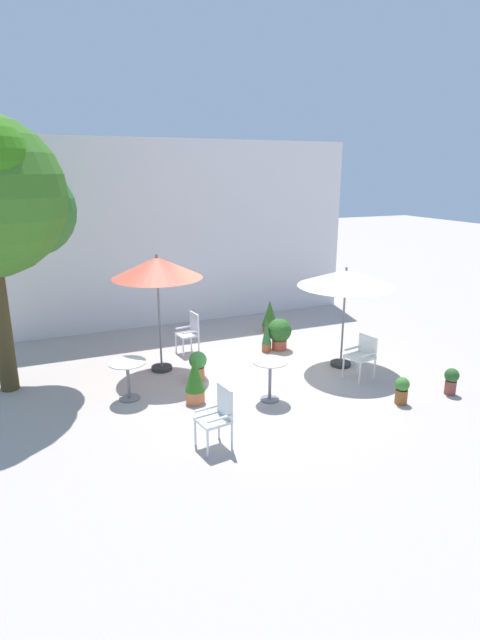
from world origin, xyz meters
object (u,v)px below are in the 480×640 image
object	(u,v)px
cafe_table_1	(128,373)
potted_plant_2	(402,390)
patio_umbrella_1	(346,279)
potted_plant_1	(451,380)
potted_plant_5	(270,316)
patio_umbrella_0	(157,269)
potted_plant_3	(267,335)
patio_chair_0	(362,354)
patio_chair_2	(190,330)
potted_plant_6	(280,332)
cafe_table_0	(270,373)
patio_chair_1	(218,414)
potted_plant_0	(198,364)
potted_plant_4	(195,380)

from	to	relation	value
cafe_table_1	potted_plant_2	bearing A→B (deg)	-25.30
patio_umbrella_1	cafe_table_1	xyz separation A→B (m)	(-4.58, 0.14, -1.41)
potted_plant_1	potted_plant_5	distance (m)	5.03
patio_umbrella_0	potted_plant_3	size ratio (longest dim) A/B	3.04
cafe_table_1	patio_chair_0	xyz separation A→B (m)	(4.56, -0.89, 0.02)
patio_chair_2	potted_plant_6	world-z (taller)	patio_chair_2
patio_umbrella_1	potted_plant_2	bearing A→B (deg)	-91.49
patio_umbrella_0	potted_plant_6	xyz separation A→B (m)	(2.90, 0.14, -1.77)
patio_umbrella_0	cafe_table_0	distance (m)	3.14
potted_plant_1	potted_plant_5	size ratio (longest dim) A/B	0.61
patio_umbrella_0	patio_chair_1	size ratio (longest dim) A/B	2.58
potted_plant_1	potted_plant_6	world-z (taller)	potted_plant_6
potted_plant_0	potted_plant_5	distance (m)	3.58
patio_chair_0	potted_plant_5	world-z (taller)	patio_chair_0
patio_chair_0	potted_plant_1	world-z (taller)	patio_chair_0
potted_plant_3	potted_plant_5	xyz separation A→B (m)	(0.74, 1.33, 0.04)
patio_umbrella_1	potted_plant_4	bearing A→B (deg)	-172.07
cafe_table_1	potted_plant_5	xyz separation A→B (m)	(4.21, 2.63, -0.07)
patio_umbrella_0	patio_chair_0	distance (m)	4.50
cafe_table_1	patio_chair_2	xyz separation A→B (m)	(1.82, 1.94, 0.02)
potted_plant_0	potted_plant_2	world-z (taller)	potted_plant_0
potted_plant_0	potted_plant_1	size ratio (longest dim) A/B	1.17
patio_umbrella_0	cafe_table_1	size ratio (longest dim) A/B	3.36
potted_plant_0	potted_plant_3	xyz separation A→B (m)	(2.01, 0.95, 0.06)
potted_plant_3	potted_plant_6	xyz separation A→B (m)	(0.34, 0.01, 0.02)
patio_chair_0	potted_plant_5	distance (m)	3.53
patio_umbrella_1	cafe_table_1	distance (m)	4.79
patio_umbrella_1	potted_plant_2	xyz separation A→B (m)	(-0.05, -2.00, -1.65)
patio_chair_0	potted_plant_6	distance (m)	2.32
patio_chair_0	potted_plant_0	size ratio (longest dim) A/B	1.45
patio_umbrella_1	patio_chair_1	xyz separation A→B (m)	(-3.64, -2.06, -1.38)
potted_plant_3	potted_plant_4	world-z (taller)	potted_plant_4
patio_umbrella_1	cafe_table_0	xyz separation A→B (m)	(-2.19, -0.93, -1.40)
patio_umbrella_0	cafe_table_1	world-z (taller)	patio_umbrella_0
patio_chair_2	potted_plant_1	distance (m)	5.64
patio_chair_2	cafe_table_1	bearing A→B (deg)	-133.11
patio_umbrella_1	patio_chair_0	distance (m)	1.58
patio_chair_2	potted_plant_4	size ratio (longest dim) A/B	1.07
patio_chair_2	potted_plant_6	bearing A→B (deg)	-17.62
cafe_table_0	potted_plant_3	bearing A→B (deg)	65.18
patio_chair_2	potted_plant_3	bearing A→B (deg)	-21.21
potted_plant_0	potted_plant_5	xyz separation A→B (m)	(2.75, 2.28, 0.10)
patio_umbrella_0	potted_plant_3	xyz separation A→B (m)	(2.56, 0.13, -1.79)
cafe_table_0	potted_plant_2	distance (m)	2.41
potted_plant_5	patio_chair_1	bearing A→B (deg)	-124.15
patio_chair_2	patio_umbrella_0	bearing A→B (deg)	-139.12
patio_umbrella_0	potted_plant_3	distance (m)	3.12
potted_plant_4	potted_plant_3	bearing A→B (deg)	38.79
potted_plant_5	potted_plant_2	bearing A→B (deg)	-86.29
potted_plant_6	potted_plant_4	bearing A→B (deg)	-144.75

